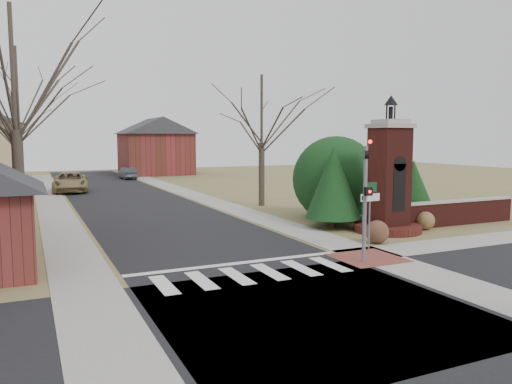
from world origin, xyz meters
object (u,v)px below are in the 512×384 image
traffic_signal_pole (366,191)px  distant_car (128,173)px  pickup_truck (70,182)px  sign_post (370,203)px  brick_gate_monument (389,187)px

traffic_signal_pole → distant_car: 41.29m
traffic_signal_pole → pickup_truck: (-7.70, 29.91, -1.77)m
sign_post → pickup_truck: (-8.99, 28.49, -1.13)m
sign_post → pickup_truck: sign_post is taller
traffic_signal_pole → pickup_truck: traffic_signal_pole is taller
brick_gate_monument → pickup_truck: (-12.40, 25.49, -1.35)m
sign_post → distant_car: bearing=93.2°
traffic_signal_pole → brick_gate_monument: size_ratio=0.69×
traffic_signal_pole → brick_gate_monument: 6.47m
brick_gate_monument → distant_car: size_ratio=1.68×
pickup_truck → sign_post: bearing=-67.2°
sign_post → brick_gate_monument: bearing=41.4°
sign_post → brick_gate_monument: (3.41, 3.01, 0.22)m
sign_post → brick_gate_monument: 4.55m
brick_gate_monument → pickup_truck: bearing=115.9°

